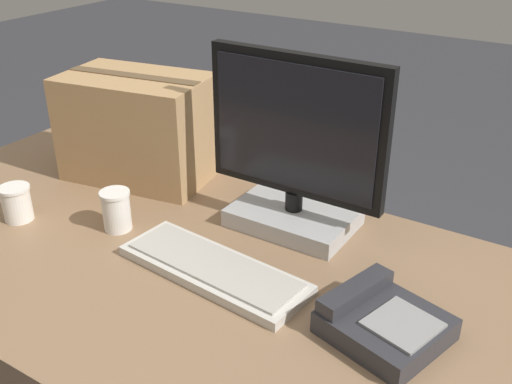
% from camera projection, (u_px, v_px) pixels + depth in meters
% --- Properties ---
extents(office_desk, '(1.80, 0.90, 0.76)m').
position_uv_depth(office_desk, '(185.00, 373.00, 1.59)').
color(office_desk, '#8C6B4C').
rests_on(office_desk, ground_plane).
extents(monitor, '(0.46, 0.21, 0.44)m').
position_uv_depth(monitor, '(295.00, 160.00, 1.45)').
color(monitor, '#B7B7B7').
rests_on(monitor, office_desk).
extents(keyboard, '(0.46, 0.19, 0.03)m').
position_uv_depth(keyboard, '(213.00, 269.00, 1.33)').
color(keyboard, beige).
rests_on(keyboard, office_desk).
extents(desk_phone, '(0.25, 0.24, 0.08)m').
position_uv_depth(desk_phone, '(382.00, 322.00, 1.15)').
color(desk_phone, '#2D2D33').
rests_on(desk_phone, office_desk).
extents(paper_cup_left, '(0.08, 0.08, 0.09)m').
position_uv_depth(paper_cup_left, '(17.00, 203.00, 1.54)').
color(paper_cup_left, white).
rests_on(paper_cup_left, office_desk).
extents(paper_cup_right, '(0.08, 0.08, 0.10)m').
position_uv_depth(paper_cup_right, '(116.00, 210.00, 1.49)').
color(paper_cup_right, white).
rests_on(paper_cup_right, office_desk).
extents(cardboard_box, '(0.45, 0.32, 0.31)m').
position_uv_depth(cardboard_box, '(138.00, 127.00, 1.73)').
color(cardboard_box, tan).
rests_on(cardboard_box, office_desk).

